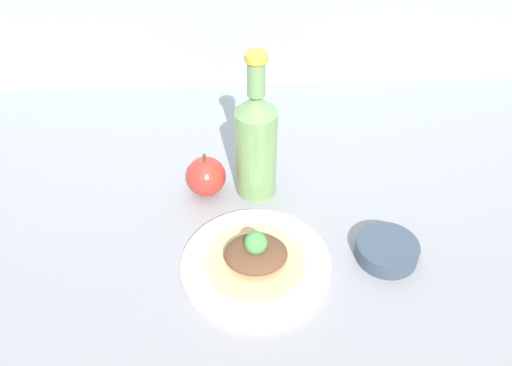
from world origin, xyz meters
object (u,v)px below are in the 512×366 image
(plated_food, at_px, (256,254))
(dipping_bowl, at_px, (387,250))
(apple, at_px, (206,176))
(cider_bottle, at_px, (256,142))
(plate, at_px, (256,264))

(plated_food, relative_size, dipping_bowl, 1.58)
(apple, bearing_deg, dipping_bowl, -30.33)
(plated_food, relative_size, apple, 1.83)
(cider_bottle, xyz_separation_m, dipping_bowl, (0.20, -0.17, -0.10))
(plate, relative_size, plated_food, 1.50)
(apple, distance_m, dipping_bowl, 0.34)
(plated_food, xyz_separation_m, apple, (-0.08, 0.18, 0.01))
(plated_food, bearing_deg, plate, 180.00)
(apple, xyz_separation_m, dipping_bowl, (0.29, -0.17, -0.02))
(apple, bearing_deg, cider_bottle, 0.60)
(plate, bearing_deg, plated_food, 0.00)
(plate, height_order, dipping_bowl, dipping_bowl)
(cider_bottle, bearing_deg, apple, -179.40)
(plate, relative_size, apple, 2.74)
(plate, distance_m, apple, 0.20)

